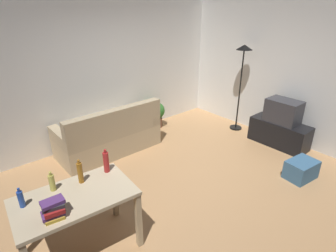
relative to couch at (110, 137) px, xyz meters
name	(u,v)px	position (x,y,z in m)	size (l,w,h in m)	color
ground_plane	(184,181)	(0.38, -1.59, -0.32)	(5.20, 4.40, 0.02)	tan
wall_rear	(107,72)	(0.38, 0.61, 1.04)	(5.20, 0.10, 2.70)	white
wall_right	(283,71)	(2.98, -1.59, 1.04)	(0.10, 4.40, 2.70)	silver
couch	(110,137)	(0.00, 0.00, 0.00)	(1.83, 0.84, 0.92)	tan
tv_stand	(279,133)	(2.63, -1.91, -0.07)	(0.44, 1.10, 0.48)	black
tv	(283,111)	(2.64, -1.91, 0.39)	(0.41, 0.60, 0.44)	#2D2D33
torchiere_lamp	(243,65)	(2.63, -0.90, 1.11)	(0.32, 0.32, 1.81)	black
desk	(76,204)	(-1.40, -1.80, 0.34)	(1.26, 0.80, 0.76)	#C6B28E
potted_plant	(157,113)	(1.35, 0.31, 0.02)	(0.36, 0.36, 0.57)	brown
storage_box	(301,170)	(1.86, -2.73, -0.16)	(0.48, 0.34, 0.30)	#386084
bottle_blue	(21,199)	(-1.84, -1.63, 0.55)	(0.05, 0.05, 0.21)	#2347A3
bottle_squat	(52,182)	(-1.52, -1.56, 0.55)	(0.06, 0.06, 0.22)	#BCB24C
bottle_amber	(80,172)	(-1.24, -1.62, 0.58)	(0.06, 0.06, 0.28)	#9E6019
bottle_red	(106,162)	(-0.92, -1.62, 0.58)	(0.07, 0.07, 0.29)	#AD2323
book_stack	(53,209)	(-1.66, -1.96, 0.54)	(0.24, 0.22, 0.17)	#B7932D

